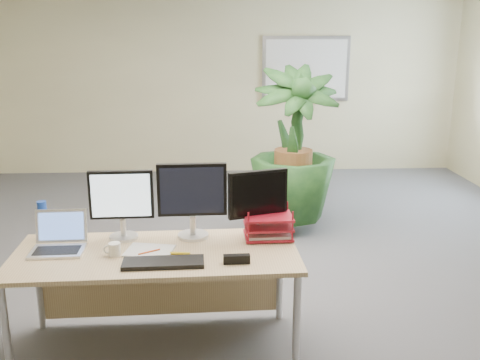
{
  "coord_description": "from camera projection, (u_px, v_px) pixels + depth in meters",
  "views": [
    {
      "loc": [
        -0.2,
        -4.04,
        2.04
      ],
      "look_at": [
        0.03,
        0.35,
        0.84
      ],
      "focal_mm": 40.0,
      "sensor_mm": 36.0,
      "label": 1
    }
  ],
  "objects": [
    {
      "name": "yellow_highlighter",
      "position": [
        180.0,
        253.0,
        3.37
      ],
      "size": [
        0.13,
        0.03,
        0.02
      ],
      "primitive_type": "cylinder",
      "rotation": [
        0.0,
        1.57,
        -0.11
      ],
      "color": "yellow",
      "rests_on": "desk"
    },
    {
      "name": "letter_tray",
      "position": [
        268.0,
        228.0,
        3.64
      ],
      "size": [
        0.33,
        0.25,
        0.15
      ],
      "color": "maroon",
      "rests_on": "desk"
    },
    {
      "name": "monitor_dark",
      "position": [
        258.0,
        199.0,
        3.62
      ],
      "size": [
        0.41,
        0.19,
        0.46
      ],
      "color": "silver",
      "rests_on": "desk"
    },
    {
      "name": "stapler",
      "position": [
        237.0,
        259.0,
        3.24
      ],
      "size": [
        0.16,
        0.05,
        0.05
      ],
      "primitive_type": "cube",
      "rotation": [
        0.0,
        0.0,
        0.03
      ],
      "color": "black",
      "rests_on": "desk"
    },
    {
      "name": "water_bottle",
      "position": [
        43.0,
        221.0,
        3.61
      ],
      "size": [
        0.07,
        0.07,
        0.26
      ],
      "color": "silver",
      "rests_on": "desk"
    },
    {
      "name": "whiteboard",
      "position": [
        306.0,
        69.0,
        7.92
      ],
      "size": [
        1.3,
        0.04,
        0.95
      ],
      "color": "#9E9EA2",
      "rests_on": "back_wall"
    },
    {
      "name": "monitor_left",
      "position": [
        122.0,
        200.0,
        3.58
      ],
      "size": [
        0.43,
        0.19,
        0.47
      ],
      "color": "silver",
      "rests_on": "desk"
    },
    {
      "name": "back_wall",
      "position": [
        225.0,
        83.0,
        7.94
      ],
      "size": [
        7.0,
        0.04,
        2.7
      ],
      "primitive_type": "cube",
      "color": "#BDB286",
      "rests_on": "floor"
    },
    {
      "name": "laptop",
      "position": [
        59.0,
        240.0,
        3.45
      ],
      "size": [
        0.34,
        0.3,
        0.24
      ],
      "color": "silver",
      "rests_on": "desk"
    },
    {
      "name": "monitor_right",
      "position": [
        192.0,
        196.0,
        3.59
      ],
      "size": [
        0.47,
        0.21,
        0.52
      ],
      "color": "silver",
      "rests_on": "desk"
    },
    {
      "name": "floor",
      "position": [
        239.0,
        289.0,
        4.44
      ],
      "size": [
        8.0,
        8.0,
        0.0
      ],
      "primitive_type": "plane",
      "color": "#4D4D52",
      "rests_on": "ground"
    },
    {
      "name": "coffee_mug",
      "position": [
        114.0,
        249.0,
        3.35
      ],
      "size": [
        0.11,
        0.07,
        0.08
      ],
      "color": "white",
      "rests_on": "desk"
    },
    {
      "name": "floor_plant",
      "position": [
        293.0,
        162.0,
        5.59
      ],
      "size": [
        0.9,
        0.9,
        1.5
      ],
      "primitive_type": "imported",
      "rotation": [
        0.0,
        0.0,
        0.07
      ],
      "color": "#153A18",
      "rests_on": "floor"
    },
    {
      "name": "desk",
      "position": [
        158.0,
        266.0,
        3.55
      ],
      "size": [
        1.84,
        0.82,
        0.7
      ],
      "color": "tan",
      "rests_on": "floor"
    },
    {
      "name": "keyboard",
      "position": [
        163.0,
        263.0,
        3.22
      ],
      "size": [
        0.49,
        0.18,
        0.03
      ],
      "primitive_type": "cube",
      "rotation": [
        0.0,
        0.0,
        0.03
      ],
      "color": "black",
      "rests_on": "desk"
    },
    {
      "name": "orange_pen",
      "position": [
        149.0,
        252.0,
        3.38
      ],
      "size": [
        0.13,
        0.08,
        0.01
      ],
      "primitive_type": "cylinder",
      "rotation": [
        0.0,
        1.57,
        0.53
      ],
      "color": "#DE5218",
      "rests_on": "spiral_notebook"
    },
    {
      "name": "spiral_notebook",
      "position": [
        150.0,
        251.0,
        3.42
      ],
      "size": [
        0.33,
        0.27,
        0.01
      ],
      "primitive_type": "cube",
      "rotation": [
        0.0,
        0.0,
        -0.19
      ],
      "color": "silver",
      "rests_on": "desk"
    }
  ]
}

